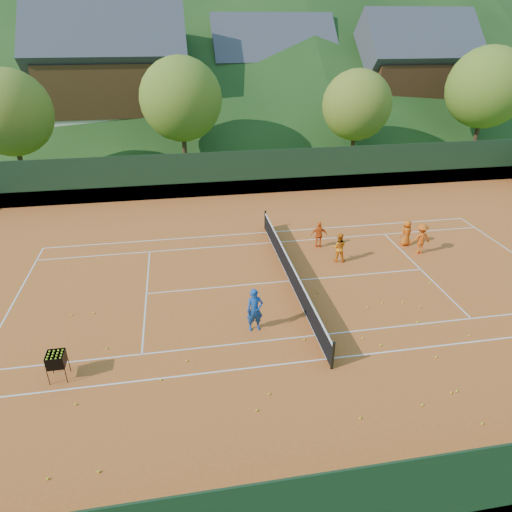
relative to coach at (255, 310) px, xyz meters
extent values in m
plane|color=#33541A|center=(2.20, 3.33, -0.89)|extent=(400.00, 400.00, 0.00)
cube|color=#BD561E|center=(2.20, 3.33, -0.88)|extent=(40.00, 24.00, 0.02)
imported|color=#174395|center=(0.00, 0.00, 0.00)|extent=(0.67, 0.47, 1.74)
imported|color=orange|center=(4.98, 4.85, -0.13)|extent=(0.85, 0.74, 1.48)
imported|color=#F55B15|center=(4.50, 6.52, -0.17)|extent=(0.87, 0.50, 1.40)
imported|color=#D95E13|center=(9.07, 5.99, -0.18)|extent=(0.77, 0.60, 1.38)
imported|color=#E25914|center=(9.33, 4.99, -0.07)|extent=(1.04, 0.61, 1.60)
sphere|color=yellow|center=(2.33, -4.93, -0.84)|extent=(0.07, 0.07, 0.07)
sphere|color=yellow|center=(8.39, 2.05, -0.84)|extent=(0.07, 0.07, 0.07)
sphere|color=yellow|center=(-3.52, -2.26, -0.84)|extent=(0.07, 0.07, 0.07)
sphere|color=yellow|center=(5.78, -5.74, -0.84)|extent=(0.07, 0.07, 0.07)
sphere|color=yellow|center=(-0.14, -3.50, -0.84)|extent=(0.07, 0.07, 0.07)
sphere|color=yellow|center=(-0.65, -4.11, -0.84)|extent=(0.07, 0.07, 0.07)
sphere|color=yellow|center=(3.12, 2.06, -0.84)|extent=(0.07, 0.07, 0.07)
sphere|color=yellow|center=(5.99, -2.75, -0.84)|extent=(0.07, 0.07, 0.07)
sphere|color=yellow|center=(-7.11, 2.12, -0.84)|extent=(0.07, 0.07, 0.07)
sphere|color=yellow|center=(-5.08, -5.48, -0.84)|extent=(0.07, 0.07, 0.07)
sphere|color=yellow|center=(6.35, -0.70, -0.84)|extent=(0.07, 0.07, 0.07)
sphere|color=yellow|center=(-2.64, -1.45, -0.84)|extent=(0.07, 0.07, 0.07)
sphere|color=yellow|center=(6.43, 0.73, -0.84)|extent=(0.07, 0.07, 0.07)
sphere|color=yellow|center=(-6.09, -2.91, -0.84)|extent=(0.07, 0.07, 0.07)
sphere|color=yellow|center=(1.69, -0.99, -0.84)|extent=(0.07, 0.07, 0.07)
sphere|color=yellow|center=(-5.46, -0.28, -0.84)|extent=(0.07, 0.07, 0.07)
sphere|color=yellow|center=(7.83, -1.82, -0.84)|extent=(0.07, 0.07, 0.07)
sphere|color=yellow|center=(5.55, 0.83, -0.84)|extent=(0.07, 0.07, 0.07)
sphere|color=yellow|center=(5.56, -4.43, -0.84)|extent=(0.07, 0.07, 0.07)
sphere|color=yellow|center=(-6.25, 2.12, -0.84)|extent=(0.07, 0.07, 0.07)
sphere|color=yellow|center=(4.82, 0.62, -0.84)|extent=(0.07, 0.07, 0.07)
sphere|color=yellow|center=(6.97, 0.31, -0.84)|extent=(0.07, 0.07, 0.07)
sphere|color=yellow|center=(4.40, -4.76, -0.84)|extent=(0.07, 0.07, 0.07)
sphere|color=yellow|center=(3.84, -1.30, -0.84)|extent=(0.07, 0.07, 0.07)
sphere|color=yellow|center=(-6.35, -5.47, -0.84)|extent=(0.07, 0.07, 0.07)
sphere|color=yellow|center=(4.34, -1.79, -0.84)|extent=(0.07, 0.07, 0.07)
sphere|color=yellow|center=(5.77, -4.41, -0.84)|extent=(0.07, 0.07, 0.07)
cube|color=white|center=(-9.69, 3.33, -0.87)|extent=(0.06, 10.97, 0.00)
cube|color=white|center=(2.20, -2.16, -0.87)|extent=(23.77, 0.06, 0.00)
cube|color=white|center=(2.20, 8.81, -0.87)|extent=(23.77, 0.06, 0.00)
cube|color=silver|center=(2.20, -0.79, -0.87)|extent=(23.77, 0.06, 0.00)
cube|color=white|center=(2.20, 7.44, -0.87)|extent=(23.77, 0.06, 0.00)
cube|color=silver|center=(-4.20, 3.33, -0.87)|extent=(0.06, 8.23, 0.00)
cube|color=silver|center=(8.60, 3.33, -0.87)|extent=(0.06, 8.23, 0.00)
cube|color=white|center=(2.20, 3.33, -0.87)|extent=(12.80, 0.06, 0.00)
cube|color=white|center=(2.20, 3.33, -0.87)|extent=(0.06, 10.97, 0.00)
cube|color=black|center=(2.20, 3.33, -0.42)|extent=(0.03, 11.97, 0.90)
cube|color=white|center=(2.20, 3.33, 0.05)|extent=(0.05, 11.97, 0.06)
cylinder|color=black|center=(2.20, -2.66, -0.32)|extent=(0.10, 0.10, 1.10)
cylinder|color=black|center=(2.20, 9.31, -0.32)|extent=(0.10, 0.10, 1.10)
cube|color=black|center=(2.20, 15.33, 0.63)|extent=(40.00, 0.05, 3.00)
cube|color=#1A5C24|center=(2.20, 15.33, -0.37)|extent=(40.40, 0.05, 1.00)
cube|color=black|center=(2.20, -8.67, 0.63)|extent=(40.00, 0.05, 3.00)
cylinder|color=black|center=(-7.07, -1.83, -0.60)|extent=(0.02, 0.02, 0.55)
cylinder|color=black|center=(-6.52, -1.83, -0.60)|extent=(0.02, 0.02, 0.55)
cylinder|color=black|center=(-7.07, -1.28, -0.60)|extent=(0.02, 0.02, 0.55)
cylinder|color=black|center=(-6.52, -1.28, -0.60)|extent=(0.02, 0.02, 0.55)
cube|color=black|center=(-6.80, -1.56, -0.32)|extent=(0.55, 0.55, 0.02)
cube|color=black|center=(-6.80, -1.83, -0.10)|extent=(0.55, 0.02, 0.45)
cube|color=black|center=(-6.80, -1.28, -0.10)|extent=(0.55, 0.02, 0.45)
cube|color=black|center=(-7.07, -1.56, -0.10)|extent=(0.02, 0.55, 0.45)
cube|color=black|center=(-6.52, -1.56, -0.10)|extent=(0.02, 0.55, 0.45)
sphere|color=#CCE526|center=(-7.00, -1.76, 0.09)|extent=(0.07, 0.07, 0.07)
sphere|color=#CCE526|center=(-7.00, -1.63, 0.09)|extent=(0.07, 0.07, 0.07)
sphere|color=#CCE526|center=(-7.00, -1.49, 0.09)|extent=(0.07, 0.07, 0.07)
sphere|color=#CCE526|center=(-7.00, -1.35, 0.09)|extent=(0.07, 0.07, 0.07)
sphere|color=#CCE526|center=(-6.86, -1.76, 0.09)|extent=(0.07, 0.07, 0.07)
sphere|color=#CCE526|center=(-6.86, -1.63, 0.09)|extent=(0.07, 0.07, 0.07)
sphere|color=#CCE526|center=(-6.86, -1.49, 0.09)|extent=(0.07, 0.07, 0.07)
sphere|color=#CCE526|center=(-6.86, -1.35, 0.09)|extent=(0.07, 0.07, 0.07)
sphere|color=#CCE526|center=(-6.73, -1.76, 0.09)|extent=(0.07, 0.07, 0.07)
sphere|color=#CCE526|center=(-6.73, -1.63, 0.09)|extent=(0.07, 0.07, 0.07)
sphere|color=#CCE526|center=(-6.73, -1.49, 0.09)|extent=(0.07, 0.07, 0.07)
sphere|color=#CCE526|center=(-6.73, -1.35, 0.09)|extent=(0.07, 0.07, 0.07)
sphere|color=#CCE526|center=(-6.59, -1.76, 0.09)|extent=(0.07, 0.07, 0.07)
sphere|color=#CCE526|center=(-6.59, -1.63, 0.09)|extent=(0.07, 0.07, 0.07)
sphere|color=#CCE526|center=(-6.59, -1.49, 0.09)|extent=(0.07, 0.07, 0.07)
sphere|color=#CCE526|center=(-6.59, -1.35, 0.09)|extent=(0.07, 0.07, 0.07)
cube|color=beige|center=(-7.80, 33.33, 0.55)|extent=(12.00, 9.00, 2.88)
cube|color=#3A220F|center=(-7.80, 33.33, 4.23)|extent=(12.24, 9.18, 4.48)
cube|color=#3D3D44|center=(-7.80, 33.33, 7.07)|extent=(13.80, 9.93, 9.93)
cube|color=beige|center=(8.20, 37.33, 0.37)|extent=(11.00, 8.00, 2.52)
cube|color=#381C0F|center=(8.20, 37.33, 3.59)|extent=(11.22, 8.16, 3.92)
cube|color=#404047|center=(8.20, 37.33, 6.15)|extent=(12.65, 8.82, 8.82)
cube|color=beige|center=(22.20, 33.33, 0.46)|extent=(10.00, 8.00, 2.70)
cube|color=#371E0F|center=(22.20, 33.33, 3.91)|extent=(10.20, 8.16, 4.20)
cube|color=#3F3F46|center=(22.20, 33.33, 6.61)|extent=(11.50, 8.82, 8.82)
cylinder|color=#432A1A|center=(-13.80, 21.33, 0.46)|extent=(0.36, 0.36, 2.70)
sphere|color=#55771F|center=(-13.80, 21.33, 3.98)|extent=(6.00, 6.00, 6.00)
cylinder|color=#42291A|center=(-1.80, 23.33, 0.55)|extent=(0.36, 0.36, 2.88)
sphere|color=#4A731E|center=(-1.80, 23.33, 4.31)|extent=(6.40, 6.40, 6.40)
cylinder|color=#3D2718|center=(12.20, 22.33, 0.37)|extent=(0.36, 0.36, 2.52)
sphere|color=#57771F|center=(12.20, 22.33, 3.66)|extent=(5.60, 5.60, 5.60)
cylinder|color=#3C2518|center=(24.20, 23.33, 0.64)|extent=(0.36, 0.36, 3.06)
sphere|color=#48741F|center=(24.20, 23.33, 4.63)|extent=(6.80, 6.80, 6.80)
camera|label=1|loc=(-2.40, -14.08, 9.61)|focal=32.00mm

